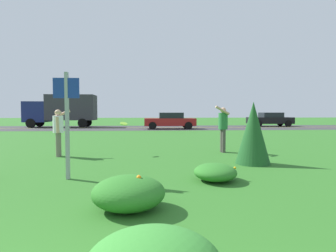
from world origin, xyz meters
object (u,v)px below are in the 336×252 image
at_px(sign_post_near_path, 67,114).
at_px(person_thrower_white_shirt, 58,128).
at_px(car_black_leftmost, 270,119).
at_px(car_red_center_left, 170,121).
at_px(person_catcher_green_shirt, 223,125).
at_px(box_truck_navy, 63,109).
at_px(frisbee_lime, 124,124).

bearing_deg(sign_post_near_path, person_thrower_white_shirt, 110.53).
bearing_deg(car_black_leftmost, person_thrower_white_shirt, -130.11).
relative_size(sign_post_near_path, car_black_leftmost, 0.53).
height_order(car_black_leftmost, car_red_center_left, same).
distance_m(person_catcher_green_shirt, car_black_leftmost, 20.78).
relative_size(person_thrower_white_shirt, car_black_leftmost, 0.35).
bearing_deg(box_truck_navy, sign_post_near_path, -73.02).
distance_m(car_black_leftmost, box_truck_navy, 21.32).
height_order(car_red_center_left, box_truck_navy, box_truck_navy).
height_order(person_thrower_white_shirt, person_catcher_green_shirt, person_catcher_green_shirt).
bearing_deg(car_black_leftmost, frisbee_lime, -126.37).
bearing_deg(person_thrower_white_shirt, frisbee_lime, 6.26).
bearing_deg(frisbee_lime, sign_post_near_path, -104.88).
relative_size(car_black_leftmost, car_red_center_left, 1.00).
distance_m(sign_post_near_path, car_black_leftmost, 26.42).
distance_m(frisbee_lime, car_black_leftmost, 23.00).
xyz_separation_m(sign_post_near_path, person_catcher_green_shirt, (4.55, 3.83, -0.44)).
height_order(sign_post_near_path, car_black_leftmost, sign_post_near_path).
bearing_deg(car_red_center_left, person_thrower_white_shirt, -108.21).
bearing_deg(sign_post_near_path, car_black_leftmost, 56.52).
height_order(person_thrower_white_shirt, box_truck_navy, box_truck_navy).
bearing_deg(car_red_center_left, person_catcher_green_shirt, -86.76).
bearing_deg(frisbee_lime, car_black_leftmost, 53.63).
bearing_deg(sign_post_near_path, car_red_center_left, 78.51).
bearing_deg(box_truck_navy, person_catcher_green_shirt, -58.22).
bearing_deg(person_catcher_green_shirt, car_red_center_left, 93.24).
distance_m(car_red_center_left, box_truck_navy, 11.14).
bearing_deg(car_red_center_left, sign_post_near_path, -101.49).
height_order(sign_post_near_path, box_truck_navy, box_truck_navy).
xyz_separation_m(person_thrower_white_shirt, car_red_center_left, (4.95, 15.05, -0.21)).
distance_m(frisbee_lime, box_truck_navy, 20.05).
relative_size(sign_post_near_path, person_thrower_white_shirt, 1.50).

